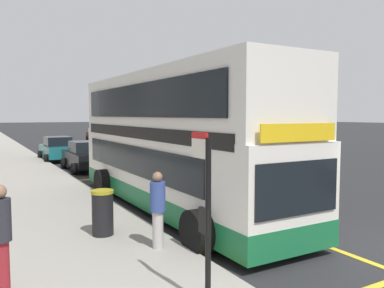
# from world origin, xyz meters

# --- Properties ---
(ground_plane) EXTENTS (260.00, 260.00, 0.00)m
(ground_plane) POSITION_xyz_m (0.00, 32.00, 0.00)
(ground_plane) COLOR #28282B
(double_decker_bus) EXTENTS (3.22, 11.31, 4.40)m
(double_decker_bus) POSITION_xyz_m (-2.46, 5.95, 2.07)
(double_decker_bus) COLOR white
(double_decker_bus) RESTS_ON ground
(bus_bay_markings) EXTENTS (3.09, 14.15, 0.01)m
(bus_bay_markings) POSITION_xyz_m (-2.46, 5.92, 0.01)
(bus_bay_markings) COLOR yellow
(bus_bay_markings) RESTS_ON ground
(bus_stop_sign) EXTENTS (0.09, 0.51, 2.66)m
(bus_stop_sign) POSITION_xyz_m (-5.02, -0.32, 1.71)
(bus_stop_sign) COLOR black
(bus_stop_sign) RESTS_ON pavement_near
(parked_car_maroon_across) EXTENTS (2.09, 4.20, 1.62)m
(parked_car_maroon_across) POSITION_xyz_m (4.73, 39.65, 0.80)
(parked_car_maroon_across) COLOR maroon
(parked_car_maroon_across) RESTS_ON ground
(parked_car_black_far) EXTENTS (2.09, 4.20, 1.62)m
(parked_car_black_far) POSITION_xyz_m (-2.70, 16.07, 0.80)
(parked_car_black_far) COLOR black
(parked_car_black_far) RESTS_ON ground
(parked_car_teal_behind) EXTENTS (2.09, 4.20, 1.62)m
(parked_car_teal_behind) POSITION_xyz_m (-3.19, 21.52, 0.80)
(parked_car_teal_behind) COLOR #196066
(parked_car_teal_behind) RESTS_ON ground
(pedestrian_waiting_near_sign) EXTENTS (0.34, 0.34, 1.69)m
(pedestrian_waiting_near_sign) POSITION_xyz_m (-4.62, 2.33, 1.06)
(pedestrian_waiting_near_sign) COLOR #B7B2AD
(pedestrian_waiting_near_sign) RESTS_ON pavement_near
(pedestrian_further_back) EXTENTS (0.34, 0.34, 1.81)m
(pedestrian_further_back) POSITION_xyz_m (-7.74, 1.61, 1.13)
(pedestrian_further_back) COLOR maroon
(pedestrian_further_back) RESTS_ON pavement_near
(litter_bin) EXTENTS (0.54, 0.54, 1.11)m
(litter_bin) POSITION_xyz_m (-5.40, 3.85, 0.70)
(litter_bin) COLOR black
(litter_bin) RESTS_ON pavement_near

